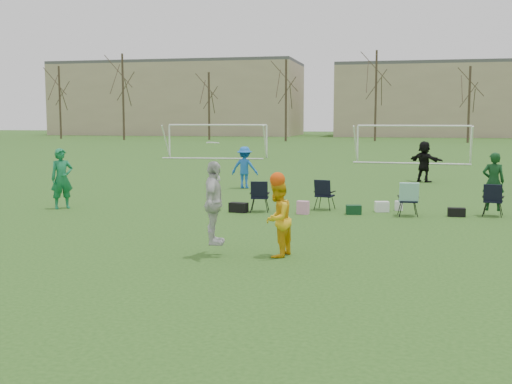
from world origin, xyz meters
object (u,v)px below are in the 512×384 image
(fielder_green_near, at_px, (62,179))
(fielder_black, at_px, (424,161))
(center_contest, at_px, (246,210))
(goal_left, at_px, (217,131))
(fielder_blue, at_px, (245,167))
(goal_mid, at_px, (413,133))

(fielder_green_near, relative_size, fielder_black, 1.04)
(fielder_black, relative_size, center_contest, 0.77)
(fielder_black, distance_m, goal_left, 21.12)
(fielder_blue, distance_m, fielder_black, 8.56)
(center_contest, bearing_deg, goal_left, 107.09)
(fielder_green_near, bearing_deg, fielder_blue, 15.21)
(fielder_black, relative_size, goal_left, 0.25)
(center_contest, height_order, goal_left, goal_left)
(fielder_blue, relative_size, center_contest, 0.71)
(fielder_blue, xyz_separation_m, goal_mid, (7.08, 17.92, 1.06))
(goal_left, bearing_deg, fielder_green_near, -89.46)
(fielder_blue, bearing_deg, fielder_black, -147.41)
(center_contest, bearing_deg, fielder_black, 76.30)
(fielder_black, xyz_separation_m, goal_mid, (-0.27, 13.54, 0.99))
(center_contest, xyz_separation_m, goal_mid, (3.93, 30.76, 0.94))
(fielder_black, distance_m, goal_mid, 13.58)
(fielder_green_near, height_order, goal_left, goal_left)
(center_contest, bearing_deg, fielder_blue, 103.78)
(goal_left, xyz_separation_m, goal_mid, (14.00, -2.00, 0.00))
(fielder_black, relative_size, goal_mid, 0.25)
(center_contest, distance_m, goal_left, 34.29)
(fielder_black, bearing_deg, fielder_green_near, 83.73)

